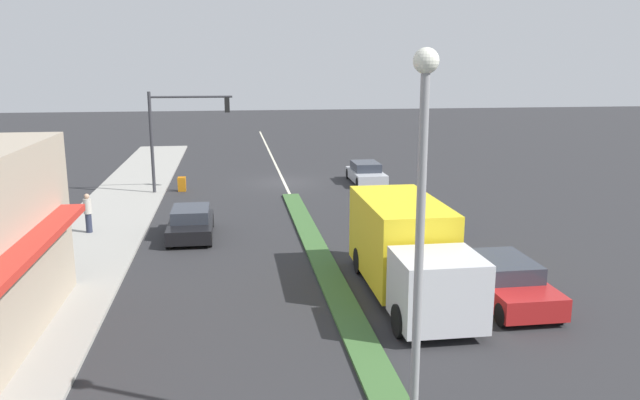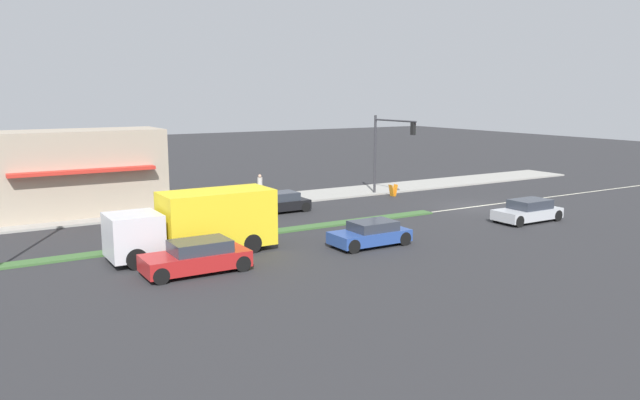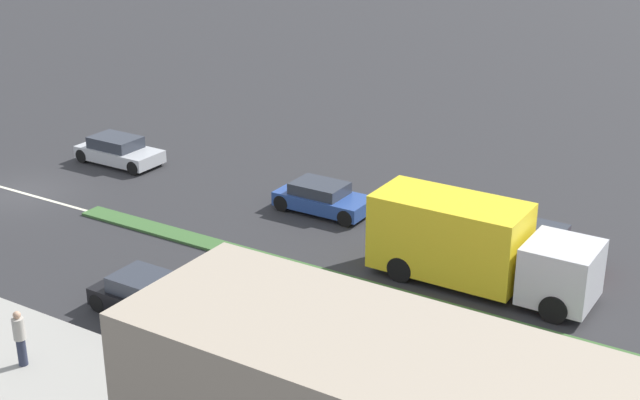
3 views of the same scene
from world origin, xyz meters
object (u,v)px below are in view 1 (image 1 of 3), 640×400
delivery_truck (407,249)px  sedan_silver (366,173)px  warning_aframe_sign (182,184)px  pedestrian (88,212)px  hatchback_red (505,281)px  traffic_signal_main (177,125)px  coupe_blue (420,216)px  suv_black (191,223)px  street_lamp (421,206)px

delivery_truck → sedan_silver: delivery_truck is taller
warning_aframe_sign → delivery_truck: (-8.27, 17.61, 1.04)m
pedestrian → hatchback_red: bearing=145.6°
traffic_signal_main → hatchback_red: bearing=121.4°
coupe_blue → sedan_silver: size_ratio=0.95×
hatchback_red → suv_black: 13.40m
traffic_signal_main → coupe_blue: (-11.12, 9.42, -3.31)m
traffic_signal_main → pedestrian: bearing=68.9°
suv_black → hatchback_red: bearing=138.3°
delivery_truck → sedan_silver: (-2.80, -18.75, -0.86)m
hatchback_red → coupe_blue: bearing=-90.0°
warning_aframe_sign → suv_black: 9.90m
street_lamp → sedan_silver: street_lamp is taller
suv_black → sedan_silver: 14.85m
traffic_signal_main → delivery_truck: size_ratio=0.75×
suv_black → sedan_silver: (-10.00, -10.98, 0.02)m
coupe_blue → suv_black: (10.00, -0.14, 0.00)m
traffic_signal_main → street_lamp: 25.94m
traffic_signal_main → hatchback_red: 21.57m
warning_aframe_sign → coupe_blue: (-11.07, 9.97, 0.16)m
street_lamp → hatchback_red: 9.53m
delivery_truck → coupe_blue: size_ratio=1.94×
street_lamp → delivery_truck: size_ratio=0.98×
traffic_signal_main → delivery_truck: 19.13m
pedestrian → suv_black: pedestrian is taller
delivery_truck → traffic_signal_main: bearing=-64.0°
hatchback_red → suv_black: hatchback_red is taller
suv_black → pedestrian: bearing=-11.7°
street_lamp → sedan_silver: (-5.00, -26.89, -4.17)m
coupe_blue → hatchback_red: (-0.00, 8.78, 0.06)m
coupe_blue → suv_black: 10.00m
pedestrian → delivery_truck: bearing=143.1°
street_lamp → coupe_blue: 17.07m
street_lamp → sedan_silver: size_ratio=1.82×
warning_aframe_sign → delivery_truck: delivery_truck is taller
suv_black → sedan_silver: bearing=-132.3°
traffic_signal_main → warning_aframe_sign: traffic_signal_main is taller
traffic_signal_main → suv_black: traffic_signal_main is taller
pedestrian → suv_black: bearing=168.3°
street_lamp → warning_aframe_sign: street_lamp is taller
street_lamp → pedestrian: size_ratio=4.35×
street_lamp → suv_black: (5.00, -15.91, -4.19)m
traffic_signal_main → warning_aframe_sign: 3.52m
pedestrian → hatchback_red: (-14.35, 9.82, -0.36)m
pedestrian → hatchback_red: size_ratio=0.39×
suv_black → sedan_silver: sedan_silver is taller
pedestrian → sedan_silver: 17.54m
street_lamp → warning_aframe_sign: 26.81m
hatchback_red → traffic_signal_main: bearing=-58.6°
hatchback_red → suv_black: size_ratio=1.10×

